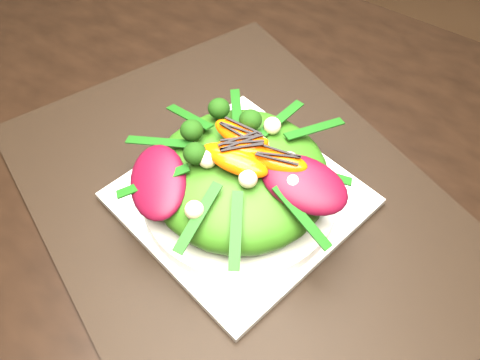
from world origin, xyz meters
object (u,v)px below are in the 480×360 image
Objects in this scene: lettuce_mound at (240,176)px; salad_bowl at (240,192)px; placemat at (240,202)px; orange_segment at (250,147)px; dining_table at (205,182)px; plate_base at (240,199)px.

salad_bowl is at bearing 0.00° from lettuce_mound.
orange_segment reaches higher than placemat.
dining_table reaches higher than salad_bowl.
placemat is at bearing 0.00° from lettuce_mound.
lettuce_mound reaches higher than placemat.
lettuce_mound reaches higher than plate_base.
orange_segment is at bearing -1.32° from dining_table.
dining_table is 0.08m from salad_bowl.
dining_table is at bearing 168.37° from placemat.
lettuce_mound is at bearing 0.00° from plate_base.
lettuce_mound is 3.17× the size of orange_segment.
dining_table is 8.06× the size of lettuce_mound.
placemat is 0.05m from lettuce_mound.
dining_table is at bearing 178.68° from orange_segment.
plate_base is at bearing -111.87° from orange_segment.
lettuce_mound is at bearing -11.63° from dining_table.
orange_segment reaches higher than lettuce_mound.
placemat is 0.09m from orange_segment.
orange_segment is at bearing 68.13° from salad_bowl.
orange_segment reaches higher than plate_base.
orange_segment is at bearing 68.13° from lettuce_mound.
dining_table is 6.67× the size of plate_base.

